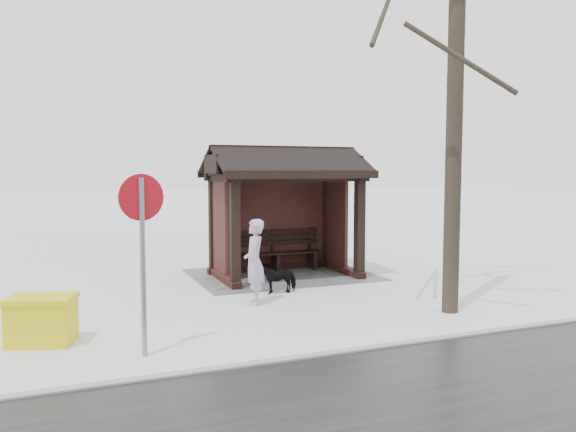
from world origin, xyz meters
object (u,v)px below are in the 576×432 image
object	(u,v)px
bus_shelter	(282,185)
grit_bin	(42,320)
road_sign	(142,226)
pedestrian	(254,262)
dog	(278,277)

from	to	relation	value
bus_shelter	grit_bin	xyz separation A→B (m)	(5.20, 3.65, -1.81)
grit_bin	road_sign	world-z (taller)	road_sign
pedestrian	bus_shelter	bearing A→B (deg)	165.88
dog	road_sign	xyz separation A→B (m)	(3.10, 3.00, 1.46)
grit_bin	dog	bearing A→B (deg)	-137.96
dog	bus_shelter	bearing A→B (deg)	152.76
bus_shelter	dog	distance (m)	2.64
bus_shelter	pedestrian	xyz separation A→B (m)	(1.55, 2.50, -1.36)
dog	pedestrian	bearing A→B (deg)	-47.06
bus_shelter	grit_bin	bearing A→B (deg)	35.04
pedestrian	road_sign	size ratio (longest dim) A/B	0.65
dog	grit_bin	xyz separation A→B (m)	(4.41, 1.93, 0.04)
bus_shelter	pedestrian	world-z (taller)	bus_shelter
bus_shelter	road_sign	distance (m)	6.13
bus_shelter	grit_bin	world-z (taller)	bus_shelter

